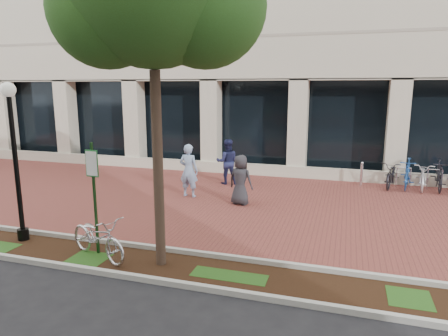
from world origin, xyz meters
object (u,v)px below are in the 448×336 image
(lamppost, at_px, (15,153))
(locked_bicycle, at_px, (98,237))
(bollard, at_px, (361,174))
(pedestrian_mid, at_px, (227,162))
(bike_rack_cluster, at_px, (439,176))
(pedestrian_left, at_px, (189,171))
(pedestrian_right, at_px, (241,180))
(parking_sign, at_px, (94,185))

(lamppost, relative_size, locked_bicycle, 2.04)
(locked_bicycle, xyz_separation_m, bollard, (5.95, 9.06, -0.01))
(pedestrian_mid, distance_m, bike_rack_cluster, 8.14)
(locked_bicycle, distance_m, bike_rack_cluster, 12.69)
(pedestrian_left, bearing_deg, lamppost, 67.66)
(pedestrian_right, bearing_deg, bike_rack_cluster, -137.17)
(parking_sign, xyz_separation_m, bike_rack_cluster, (8.92, 8.98, -1.13))
(lamppost, relative_size, bollard, 4.07)
(pedestrian_mid, height_order, bollard, pedestrian_mid)
(locked_bicycle, height_order, bike_rack_cluster, bike_rack_cluster)
(parking_sign, height_order, locked_bicycle, parking_sign)
(pedestrian_right, distance_m, bollard, 5.57)
(parking_sign, bearing_deg, lamppost, -179.57)
(parking_sign, relative_size, pedestrian_right, 1.57)
(bike_rack_cluster, bearing_deg, pedestrian_left, -149.53)
(lamppost, bearing_deg, parking_sign, -4.34)
(lamppost, xyz_separation_m, locked_bicycle, (2.53, -0.39, -1.75))
(lamppost, xyz_separation_m, pedestrian_left, (2.52, 5.15, -1.31))
(lamppost, height_order, bollard, lamppost)
(parking_sign, relative_size, lamppost, 0.67)
(parking_sign, height_order, lamppost, lamppost)
(parking_sign, distance_m, pedestrian_mid, 7.69)
(parking_sign, distance_m, lamppost, 2.43)
(pedestrian_right, bearing_deg, locked_bicycle, 80.44)
(lamppost, relative_size, pedestrian_mid, 2.18)
(pedestrian_left, height_order, pedestrian_right, pedestrian_left)
(bike_rack_cluster, bearing_deg, lamppost, -134.18)
(pedestrian_left, bearing_deg, pedestrian_mid, -104.47)
(pedestrian_mid, xyz_separation_m, bike_rack_cluster, (8.01, 1.38, -0.37))
(parking_sign, bearing_deg, pedestrian_right, 70.83)
(lamppost, relative_size, pedestrian_right, 2.37)
(locked_bicycle, bearing_deg, pedestrian_mid, 17.19)
(locked_bicycle, bearing_deg, pedestrian_right, 1.21)
(lamppost, distance_m, locked_bicycle, 3.10)
(pedestrian_left, relative_size, pedestrian_right, 1.13)
(pedestrian_left, xyz_separation_m, pedestrian_mid, (0.75, 2.27, -0.04))
(pedestrian_mid, distance_m, bollard, 5.38)
(bollard, bearing_deg, parking_sign, -124.71)
(pedestrian_left, xyz_separation_m, bollard, (5.96, 3.52, -0.46))
(pedestrian_mid, height_order, bike_rack_cluster, pedestrian_mid)
(pedestrian_left, distance_m, pedestrian_mid, 2.39)
(pedestrian_left, xyz_separation_m, bike_rack_cluster, (8.76, 3.65, -0.42))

